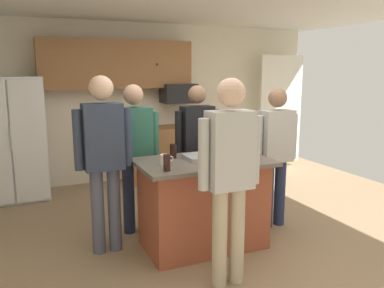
{
  "coord_description": "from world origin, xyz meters",
  "views": [
    {
      "loc": [
        -1.84,
        -3.66,
        1.85
      ],
      "look_at": [
        -0.16,
        0.18,
        1.05
      ],
      "focal_mm": 36.76,
      "sensor_mm": 36.0,
      "label": 1
    }
  ],
  "objects": [
    {
      "name": "refrigerator",
      "position": [
        -2.0,
        2.38,
        0.88
      ],
      "size": [
        0.92,
        0.76,
        1.75
      ],
      "color": "white",
      "rests_on": "ground"
    },
    {
      "name": "glass_dark_ale",
      "position": [
        0.25,
        -0.28,
        1.01
      ],
      "size": [
        0.06,
        0.06,
        0.16
      ],
      "color": "#321818",
      "rests_on": "kitchen_island"
    },
    {
      "name": "serving_tray",
      "position": [
        -0.11,
        -0.06,
        0.96
      ],
      "size": [
        0.44,
        0.3,
        0.04
      ],
      "color": "#B7B7BC",
      "rests_on": "kitchen_island"
    },
    {
      "name": "back_wall",
      "position": [
        0.0,
        2.8,
        1.3
      ],
      "size": [
        6.4,
        0.1,
        2.6
      ],
      "primitive_type": "cube",
      "color": "beige",
      "rests_on": "ground"
    },
    {
      "name": "microwave_over_range",
      "position": [
        0.6,
        2.5,
        1.45
      ],
      "size": [
        0.56,
        0.4,
        0.32
      ],
      "primitive_type": "cube",
      "color": "black"
    },
    {
      "name": "floor",
      "position": [
        0.0,
        0.0,
        0.0
      ],
      "size": [
        7.04,
        7.04,
        0.0
      ],
      "primitive_type": "plane",
      "color": "#937A5B",
      "rests_on": "ground"
    },
    {
      "name": "tumbler_amber",
      "position": [
        -0.05,
        -0.26,
        1.01
      ],
      "size": [
        0.07,
        0.07,
        0.15
      ],
      "color": "black",
      "rests_on": "kitchen_island"
    },
    {
      "name": "cabinet_run_lower",
      "position": [
        0.6,
        2.48,
        0.45
      ],
      "size": [
        1.8,
        0.63,
        0.9
      ],
      "color": "#936038",
      "rests_on": "ground"
    },
    {
      "name": "person_guest_right",
      "position": [
        -0.28,
        -0.88,
        1.04
      ],
      "size": [
        0.57,
        0.24,
        1.78
      ],
      "rotation": [
        0.0,
        0.0,
        1.41
      ],
      "color": "tan",
      "rests_on": "ground"
    },
    {
      "name": "french_door_window_panel",
      "position": [
        2.6,
        2.4,
        1.1
      ],
      "size": [
        0.9,
        0.06,
        2.0
      ],
      "primitive_type": "cube",
      "color": "white",
      "rests_on": "ground"
    },
    {
      "name": "person_host_foreground",
      "position": [
        -1.12,
        0.16,
        1.05
      ],
      "size": [
        0.57,
        0.24,
        1.79
      ],
      "rotation": [
        0.0,
        0.0,
        -0.28
      ],
      "color": "#4C5166",
      "rests_on": "ground"
    },
    {
      "name": "glass_pilsner",
      "position": [
        -0.65,
        -0.37,
        1.01
      ],
      "size": [
        0.07,
        0.07,
        0.15
      ],
      "color": "black",
      "rests_on": "kitchen_island"
    },
    {
      "name": "kitchen_island",
      "position": [
        -0.16,
        -0.12,
        0.47
      ],
      "size": [
        1.36,
        0.84,
        0.94
      ],
      "color": "#9E4C33",
      "rests_on": "ground"
    },
    {
      "name": "person_elder_center",
      "position": [
        0.1,
        0.63,
        0.96
      ],
      "size": [
        0.57,
        0.22,
        1.66
      ],
      "rotation": [
        0.0,
        0.0,
        -1.91
      ],
      "color": "#4C5166",
      "rests_on": "ground"
    },
    {
      "name": "person_guest_by_door",
      "position": [
        -0.71,
        0.53,
        0.98
      ],
      "size": [
        0.57,
        0.22,
        1.69
      ],
      "rotation": [
        0.0,
        0.0,
        -0.87
      ],
      "color": "#232D4C",
      "rests_on": "ground"
    },
    {
      "name": "mug_blue_stoneware",
      "position": [
        -0.59,
        -0.15,
        0.99
      ],
      "size": [
        0.13,
        0.09,
        0.1
      ],
      "color": "white",
      "rests_on": "kitchen_island"
    },
    {
      "name": "person_guest_left",
      "position": [
        0.84,
        0.05,
        0.94
      ],
      "size": [
        0.57,
        0.22,
        1.64
      ],
      "rotation": [
        0.0,
        0.0,
        -2.98
      ],
      "color": "#232D4C",
      "rests_on": "ground"
    },
    {
      "name": "glass_stout_tall",
      "position": [
        -0.41,
        0.1,
        1.01
      ],
      "size": [
        0.07,
        0.07,
        0.15
      ],
      "color": "black",
      "rests_on": "kitchen_island"
    },
    {
      "name": "cabinet_run_upper",
      "position": [
        -0.4,
        2.6,
        1.93
      ],
      "size": [
        2.4,
        0.38,
        0.75
      ],
      "color": "#936038"
    }
  ]
}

